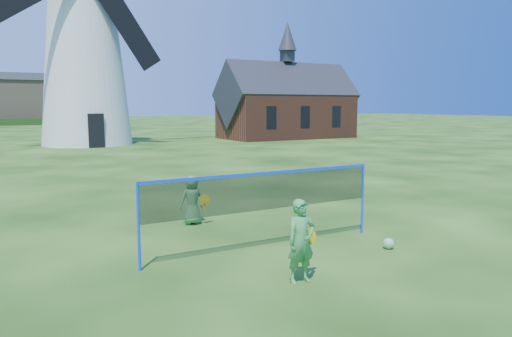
{
  "coord_description": "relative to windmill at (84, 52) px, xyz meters",
  "views": [
    {
      "loc": [
        -4.8,
        -8.35,
        2.84
      ],
      "look_at": [
        0.2,
        0.5,
        1.5
      ],
      "focal_mm": 34.11,
      "sensor_mm": 36.0,
      "label": 1
    }
  ],
  "objects": [
    {
      "name": "ground",
      "position": [
        -1.81,
        -27.79,
        -6.5
      ],
      "size": [
        220.0,
        220.0,
        0.0
      ],
      "primitive_type": "plane",
      "color": "black",
      "rests_on": "ground"
    },
    {
      "name": "windmill",
      "position": [
        0.0,
        0.0,
        0.0
      ],
      "size": [
        13.57,
        6.18,
        18.72
      ],
      "color": "silver",
      "rests_on": "ground"
    },
    {
      "name": "chapel",
      "position": [
        16.22,
        -1.1,
        -3.78
      ],
      "size": [
        11.47,
        5.56,
        9.7
      ],
      "color": "brown",
      "rests_on": "ground"
    },
    {
      "name": "badminton_net",
      "position": [
        -1.88,
        -28.12,
        -5.36
      ],
      "size": [
        5.05,
        0.05,
        1.55
      ],
      "color": "blue",
      "rests_on": "ground"
    },
    {
      "name": "player_girl",
      "position": [
        -2.28,
        -29.94,
        -5.83
      ],
      "size": [
        0.67,
        0.36,
        1.36
      ],
      "rotation": [
        0.0,
        0.0,
        -0.02
      ],
      "color": "green",
      "rests_on": "ground"
    },
    {
      "name": "player_boy",
      "position": [
        -2.34,
        -25.48,
        -5.92
      ],
      "size": [
        0.65,
        0.43,
        1.17
      ],
      "rotation": [
        0.0,
        0.0,
        3.11
      ],
      "color": "#479449",
      "rests_on": "ground"
    },
    {
      "name": "play_ball",
      "position": [
        0.27,
        -29.3,
        -6.39
      ],
      "size": [
        0.22,
        0.22,
        0.22
      ],
      "primitive_type": "sphere",
      "color": "green",
      "rests_on": "ground"
    }
  ]
}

